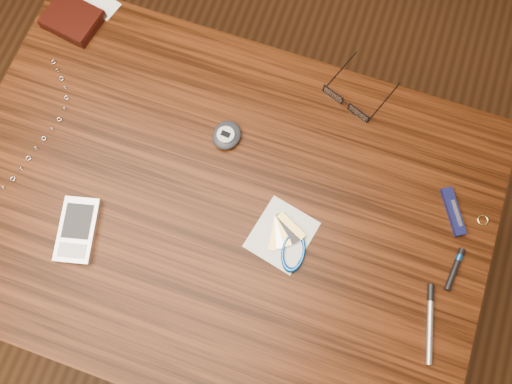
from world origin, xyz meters
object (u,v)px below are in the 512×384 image
pda_phone (78,230)px  pocket_knife (453,212)px  desk (223,218)px  eyeglasses (348,102)px  pedometer (227,135)px  silver_pen (430,317)px  wallet_and_card (73,19)px  notepad_keys (288,242)px

pda_phone → pocket_knife: (0.64, 0.26, -0.00)m
desk → eyeglasses: bearing=59.0°
pedometer → silver_pen: pedometer is taller
pedometer → pocket_knife: (0.45, -0.00, -0.01)m
desk → eyeglasses: eyeglasses is taller
wallet_and_card → silver_pen: wallet_and_card is taller
desk → pedometer: pedometer is taller
pocket_knife → silver_pen: pocket_knife is taller
desk → wallet_and_card: bearing=147.1°
eyeglasses → pda_phone: 0.56m
wallet_and_card → pocket_knife: size_ratio=1.64×
notepad_keys → pocket_knife: same height
notepad_keys → pocket_knife: 0.31m
desk → pda_phone: pda_phone is taller
notepad_keys → pocket_knife: (0.27, 0.15, 0.00)m
eyeglasses → pocket_knife: eyeglasses is taller
pda_phone → pocket_knife: 0.69m
eyeglasses → pocket_knife: (0.25, -0.15, -0.01)m
wallet_and_card → pedometer: 0.41m
pedometer → notepad_keys: bearing=-42.0°
notepad_keys → pocket_knife: bearing=29.7°
pda_phone → silver_pen: pda_phone is taller
pedometer → pocket_knife: size_ratio=0.74×
eyeglasses → notepad_keys: eyeglasses is taller
pedometer → notepad_keys: 0.24m
desk → pocket_knife: pocket_knife is taller
pedometer → notepad_keys: size_ratio=0.50×
eyeglasses → silver_pen: (0.25, -0.35, -0.01)m
notepad_keys → eyeglasses: bearing=85.5°
wallet_and_card → notepad_keys: size_ratio=1.11×
pedometer → silver_pen: 0.49m
wallet_and_card → notepad_keys: bearing=-27.8°
silver_pen → wallet_and_card: bearing=157.9°
pda_phone → silver_pen: (0.64, 0.06, -0.00)m
notepad_keys → pda_phone: bearing=-164.2°
pocket_knife → silver_pen: bearing=-88.7°
wallet_and_card → pda_phone: (0.19, -0.40, -0.00)m
notepad_keys → silver_pen: size_ratio=0.97×
silver_pen → pocket_knife: bearing=91.3°
notepad_keys → desk: bearing=170.1°
silver_pen → eyeglasses: bearing=126.0°
notepad_keys → silver_pen: bearing=-9.2°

